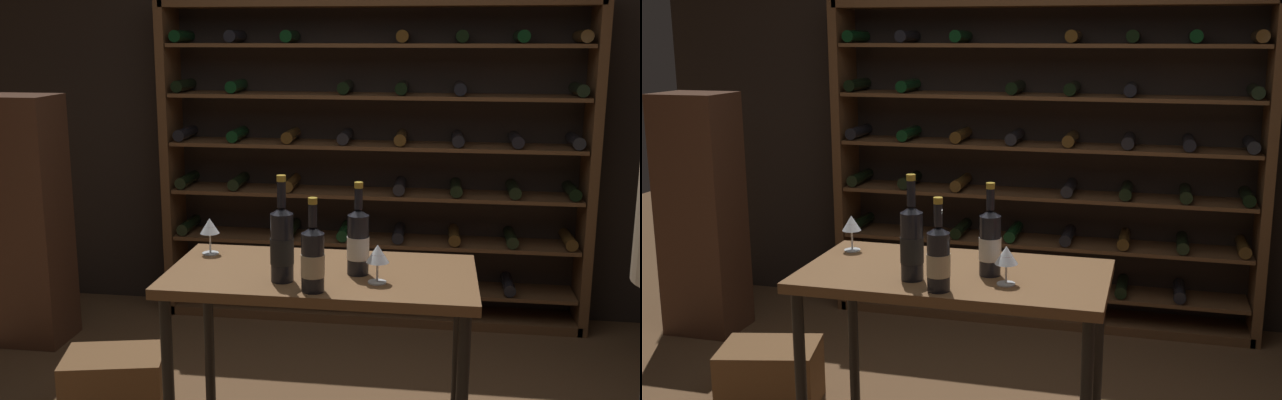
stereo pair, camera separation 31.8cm
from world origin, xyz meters
The scene contains 10 objects.
back_wall centered at (0.00, 2.09, 1.35)m, with size 5.19×0.10×2.71m, color black.
wine_rack centered at (0.13, 1.88, 1.04)m, with size 2.75×0.32×2.08m.
tasting_table centered at (0.11, -0.18, 0.85)m, with size 1.17×0.61×0.97m.
wine_crate centered at (-0.99, 0.34, 0.16)m, with size 0.48×0.34×0.33m, color brown.
display_cabinet centered at (-1.90, 1.19, 0.76)m, with size 0.44×0.36×1.51m, color #4C2D1E.
wine_bottle_green_slim centered at (-0.01, -0.32, 1.11)m, with size 0.09×0.09×0.39m.
wine_bottle_amber_reserve centered at (0.11, -0.41, 1.09)m, with size 0.08×0.08×0.34m.
wine_bottle_gold_foil centered at (0.25, -0.19, 1.10)m, with size 0.08×0.08×0.35m.
wine_glass_stemmed_center centered at (0.33, -0.29, 1.07)m, with size 0.08×0.08×0.14m.
wine_glass_stemmed_left centered at (-0.38, -0.02, 1.08)m, with size 0.08×0.08×0.15m.
Camera 1 is at (0.52, -2.93, 1.85)m, focal length 42.56 mm.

